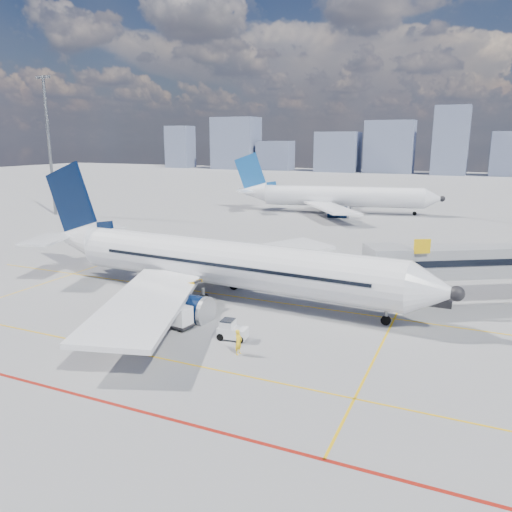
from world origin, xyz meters
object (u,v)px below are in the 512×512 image
at_px(second_aircraft, 334,197).
at_px(baggage_tug, 231,330).
at_px(main_aircraft, 212,262).
at_px(ramp_worker, 238,342).
at_px(cargo_dolly, 173,315).
at_px(belt_loader, 167,294).

bearing_deg(second_aircraft, baggage_tug, -92.09).
bearing_deg(main_aircraft, second_aircraft, 98.12).
bearing_deg(ramp_worker, cargo_dolly, 76.58).
bearing_deg(ramp_worker, second_aircraft, 16.90).
bearing_deg(baggage_tug, second_aircraft, 93.49).
distance_m(second_aircraft, baggage_tug, 66.08).
height_order(second_aircraft, belt_loader, second_aircraft).
distance_m(cargo_dolly, belt_loader, 6.64).
height_order(baggage_tug, belt_loader, belt_loader).
xyz_separation_m(cargo_dolly, ramp_worker, (6.83, -2.51, -0.08)).
height_order(cargo_dolly, belt_loader, belt_loader).
relative_size(second_aircraft, ramp_worker, 23.21).
bearing_deg(second_aircraft, ramp_worker, -91.03).
relative_size(baggage_tug, cargo_dolly, 0.66).
distance_m(baggage_tug, ramp_worker, 2.70).
bearing_deg(belt_loader, cargo_dolly, -43.40).
relative_size(second_aircraft, baggage_tug, 18.37).
bearing_deg(main_aircraft, baggage_tug, -49.87).
bearing_deg(belt_loader, baggage_tug, -22.43).
relative_size(baggage_tug, ramp_worker, 1.26).
height_order(second_aircraft, cargo_dolly, second_aircraft).
xyz_separation_m(main_aircraft, ramp_worker, (7.88, -10.67, -2.35)).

